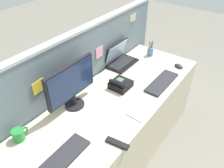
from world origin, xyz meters
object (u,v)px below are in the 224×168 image
(cell_phone_silver_slab, at_px, (136,116))
(tv_remote, at_px, (117,143))
(keyboard_main, at_px, (162,82))
(keyboard_spare, at_px, (64,156))
(pen_cup, at_px, (150,51))
(computer_mouse_right_hand, at_px, (179,66))
(coffee_mug, at_px, (19,135))
(desk_phone, at_px, (120,84))
(laptop, at_px, (119,58))
(desktop_monitor, at_px, (71,84))

(cell_phone_silver_slab, relative_size, tv_remote, 0.87)
(keyboard_main, relative_size, tv_remote, 2.52)
(keyboard_spare, height_order, pen_cup, pen_cup)
(cell_phone_silver_slab, xyz_separation_m, tv_remote, (-0.31, -0.04, 0.01))
(computer_mouse_right_hand, xyz_separation_m, cell_phone_silver_slab, (-0.89, -0.02, -0.01))
(keyboard_main, distance_m, coffee_mug, 1.31)
(desk_phone, relative_size, keyboard_spare, 0.48)
(keyboard_spare, bearing_deg, pen_cup, 6.03)
(keyboard_spare, height_order, coffee_mug, coffee_mug)
(desk_phone, bearing_deg, keyboard_main, -44.44)
(desk_phone, relative_size, pen_cup, 0.95)
(laptop, xyz_separation_m, cell_phone_silver_slab, (-0.59, -0.57, -0.06))
(laptop, distance_m, keyboard_main, 0.54)
(keyboard_spare, xyz_separation_m, computer_mouse_right_hand, (1.49, -0.16, 0.01))
(desk_phone, bearing_deg, desktop_monitor, 157.49)
(tv_remote, xyz_separation_m, coffee_mug, (-0.37, 0.58, 0.03))
(keyboard_main, relative_size, pen_cup, 2.29)
(keyboard_main, distance_m, tv_remote, 0.84)
(keyboard_spare, xyz_separation_m, coffee_mug, (-0.07, 0.37, 0.03))
(keyboard_spare, height_order, tv_remote, keyboard_spare)
(desktop_monitor, relative_size, keyboard_main, 1.14)
(keyboard_main, distance_m, pen_cup, 0.55)
(keyboard_main, relative_size, coffee_mug, 3.52)
(keyboard_spare, distance_m, tv_remote, 0.37)
(desktop_monitor, relative_size, desk_phone, 2.75)
(pen_cup, distance_m, coffee_mug, 1.63)
(keyboard_spare, distance_m, cell_phone_silver_slab, 0.63)
(desktop_monitor, relative_size, pen_cup, 2.62)
(desktop_monitor, relative_size, coffee_mug, 4.02)
(tv_remote, bearing_deg, desk_phone, 24.83)
(keyboard_spare, relative_size, coffee_mug, 3.07)
(keyboard_spare, bearing_deg, tv_remote, -38.11)
(computer_mouse_right_hand, relative_size, tv_remote, 0.59)
(desktop_monitor, height_order, laptop, desktop_monitor)
(desk_phone, height_order, cell_phone_silver_slab, desk_phone)
(tv_remote, bearing_deg, pen_cup, 10.96)
(pen_cup, bearing_deg, computer_mouse_right_hand, -97.65)
(laptop, distance_m, keyboard_spare, 1.26)
(cell_phone_silver_slab, bearing_deg, keyboard_spare, 167.49)
(desk_phone, height_order, keyboard_main, desk_phone)
(cell_phone_silver_slab, height_order, tv_remote, tv_remote)
(desktop_monitor, bearing_deg, keyboard_spare, -143.15)
(laptop, xyz_separation_m, computer_mouse_right_hand, (0.30, -0.55, -0.04))
(desk_phone, bearing_deg, cell_phone_silver_slab, -127.08)
(pen_cup, bearing_deg, desktop_monitor, 174.70)
(desk_phone, distance_m, keyboard_spare, 0.85)
(laptop, relative_size, keyboard_spare, 0.92)
(desktop_monitor, bearing_deg, laptop, 5.77)
(computer_mouse_right_hand, xyz_separation_m, tv_remote, (-1.20, -0.06, -0.01))
(desktop_monitor, relative_size, computer_mouse_right_hand, 4.89)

